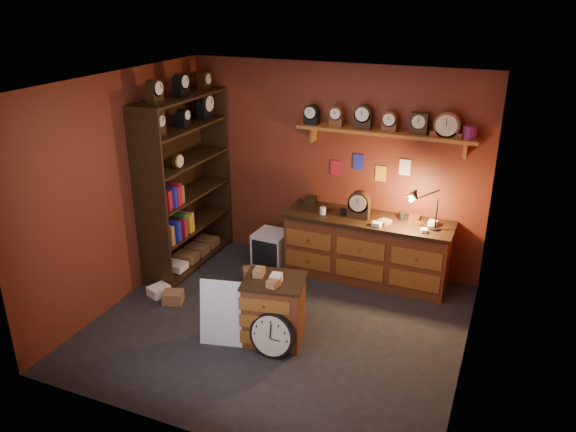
# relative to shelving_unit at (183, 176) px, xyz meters

# --- Properties ---
(floor) EXTENTS (4.00, 4.00, 0.00)m
(floor) POSITION_rel_shelving_unit_xyz_m (1.79, -0.98, -1.25)
(floor) COLOR black
(floor) RESTS_ON ground
(room_shell) EXTENTS (4.02, 3.62, 2.71)m
(room_shell) POSITION_rel_shelving_unit_xyz_m (1.84, -0.87, 0.47)
(room_shell) COLOR maroon
(room_shell) RESTS_ON ground
(shelving_unit) EXTENTS (0.47, 1.60, 2.58)m
(shelving_unit) POSITION_rel_shelving_unit_xyz_m (0.00, 0.00, 0.00)
(shelving_unit) COLOR black
(shelving_unit) RESTS_ON ground
(workbench) EXTENTS (2.13, 0.66, 1.36)m
(workbench) POSITION_rel_shelving_unit_xyz_m (2.39, 0.49, -0.78)
(workbench) COLOR brown
(workbench) RESTS_ON ground
(low_cabinet) EXTENTS (0.73, 0.65, 0.81)m
(low_cabinet) POSITION_rel_shelving_unit_xyz_m (1.86, -1.23, -0.86)
(low_cabinet) COLOR brown
(low_cabinet) RESTS_ON ground
(big_round_clock) EXTENTS (0.49, 0.16, 0.49)m
(big_round_clock) POSITION_rel_shelving_unit_xyz_m (1.96, -1.51, -1.01)
(big_round_clock) COLOR black
(big_round_clock) RESTS_ON ground
(white_panel) EXTENTS (0.57, 0.27, 0.73)m
(white_panel) POSITION_rel_shelving_unit_xyz_m (1.41, -1.50, -1.25)
(white_panel) COLOR silver
(white_panel) RESTS_ON ground
(mini_fridge) EXTENTS (0.45, 0.47, 0.45)m
(mini_fridge) POSITION_rel_shelving_unit_xyz_m (1.07, 0.41, -1.03)
(mini_fridge) COLOR silver
(mini_fridge) RESTS_ON ground
(floor_box_a) EXTENTS (0.29, 0.27, 0.14)m
(floor_box_a) POSITION_rel_shelving_unit_xyz_m (0.42, -1.02, -1.18)
(floor_box_a) COLOR #8A5F3C
(floor_box_a) RESTS_ON ground
(floor_box_b) EXTENTS (0.27, 0.29, 0.12)m
(floor_box_b) POSITION_rel_shelving_unit_xyz_m (0.15, -0.94, -1.19)
(floor_box_b) COLOR white
(floor_box_b) RESTS_ON ground
(floor_box_c) EXTENTS (0.28, 0.26, 0.16)m
(floor_box_c) POSITION_rel_shelving_unit_xyz_m (1.04, -0.14, -1.17)
(floor_box_c) COLOR #8A5F3C
(floor_box_c) RESTS_ON ground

